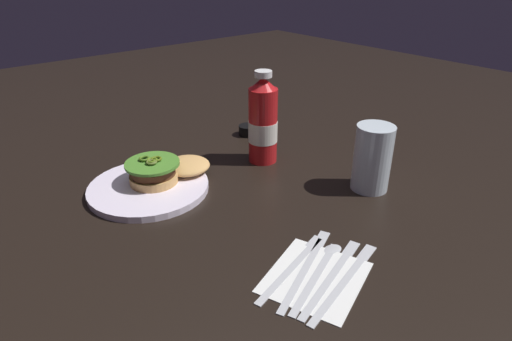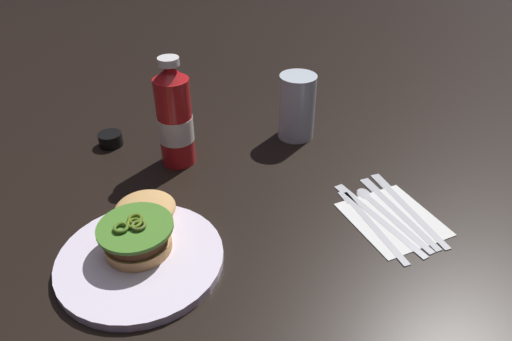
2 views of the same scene
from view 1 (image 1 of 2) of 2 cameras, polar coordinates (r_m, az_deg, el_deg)
name	(u,v)px [view 1 (image 1 of 2)]	position (r m, az deg, el deg)	size (l,w,h in m)	color
ground_plane	(237,194)	(0.89, -2.51, -3.15)	(3.00, 3.00, 0.00)	black
dinner_plate	(149,188)	(0.93, -14.04, -2.21)	(0.25, 0.25, 0.01)	white
burger_sandwich	(166,169)	(0.93, -11.85, 0.14)	(0.19, 0.11, 0.05)	tan
ketchup_bottle	(263,123)	(1.00, 0.93, 6.39)	(0.07, 0.07, 0.22)	red
water_glass	(372,158)	(0.91, 15.19, 1.61)	(0.08, 0.08, 0.14)	silver
condiment_cup	(248,130)	(1.18, -1.09, 5.38)	(0.05, 0.05, 0.03)	black
napkin	(315,277)	(0.69, 7.88, -13.82)	(0.15, 0.14, 0.00)	white
table_knife	(349,275)	(0.69, 12.20, -13.34)	(0.21, 0.07, 0.00)	silver
steak_knife	(335,270)	(0.70, 10.43, -12.86)	(0.20, 0.08, 0.00)	silver
spoon_utensil	(322,264)	(0.70, 8.76, -12.20)	(0.18, 0.08, 0.00)	silver
butter_knife	(309,261)	(0.71, 7.03, -11.80)	(0.20, 0.11, 0.00)	silver
fork_utensil	(297,260)	(0.71, 5.49, -11.76)	(0.19, 0.07, 0.00)	silver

